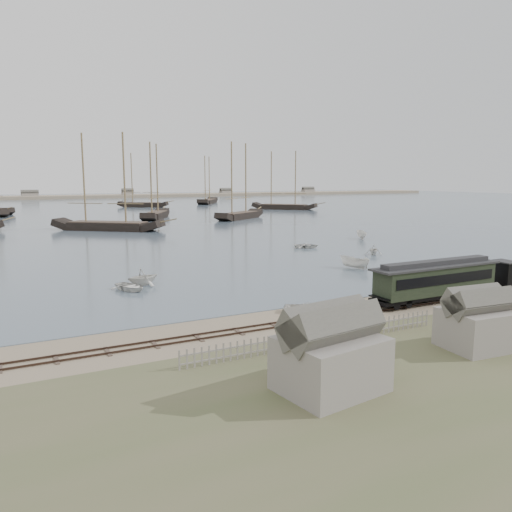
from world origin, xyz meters
name	(u,v)px	position (x,y,z in m)	size (l,w,h in m)	color
ground	(337,309)	(0.00, 0.00, 0.00)	(600.00, 600.00, 0.00)	gray
harbor_water	(71,206)	(0.00, 170.00, 0.03)	(600.00, 336.00, 0.06)	#445362
rail_track	(352,314)	(0.00, -2.00, 0.04)	(120.00, 1.80, 0.16)	#31221B
picket_fence_west	(320,345)	(-6.50, -7.00, 0.00)	(19.00, 0.10, 1.20)	gray
shed_left	(330,390)	(-10.00, -13.00, 0.00)	(5.00, 4.00, 4.10)	gray
shed_mid	(475,348)	(2.00, -12.00, 0.00)	(4.00, 3.50, 3.60)	gray
far_spit	(51,199)	(0.00, 250.00, 0.00)	(500.00, 20.00, 1.80)	tan
passenger_coach	(436,279)	(9.06, -2.00, 2.03)	(13.13, 2.53, 3.19)	black
beached_dinghy	(308,308)	(-2.89, -0.06, 0.40)	(3.85, 2.75, 0.80)	silver
rowboat_0	(130,286)	(-13.72, 14.40, 0.45)	(3.79, 2.71, 0.78)	silver
rowboat_1	(143,277)	(-12.06, 16.15, 0.94)	(3.35, 2.89, 1.76)	silver
rowboat_2	(354,262)	(12.79, 13.98, 0.80)	(3.83, 1.44, 1.48)	silver
rowboat_3	(306,246)	(17.32, 31.51, 0.44)	(3.71, 2.65, 0.77)	silver
rowboat_4	(374,250)	(22.08, 21.43, 0.77)	(2.70, 2.33, 1.42)	silver
rowboat_5	(361,235)	(32.25, 36.72, 0.81)	(3.88, 1.46, 1.50)	silver
schooner_2	(106,181)	(-4.64, 72.85, 10.06)	(23.55, 5.43, 20.00)	black
schooner_3	(154,181)	(12.56, 97.93, 10.06)	(20.02, 4.62, 20.00)	black
schooner_4	(240,181)	(32.05, 86.53, 10.06)	(19.88, 4.59, 20.00)	black
schooner_5	(284,180)	(63.32, 116.64, 10.06)	(22.59, 5.21, 20.00)	black
schooner_8	(142,180)	(23.21, 152.04, 10.06)	(18.63, 4.30, 20.00)	black
schooner_9	(207,180)	(54.50, 165.73, 10.06)	(22.94, 5.29, 20.00)	black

